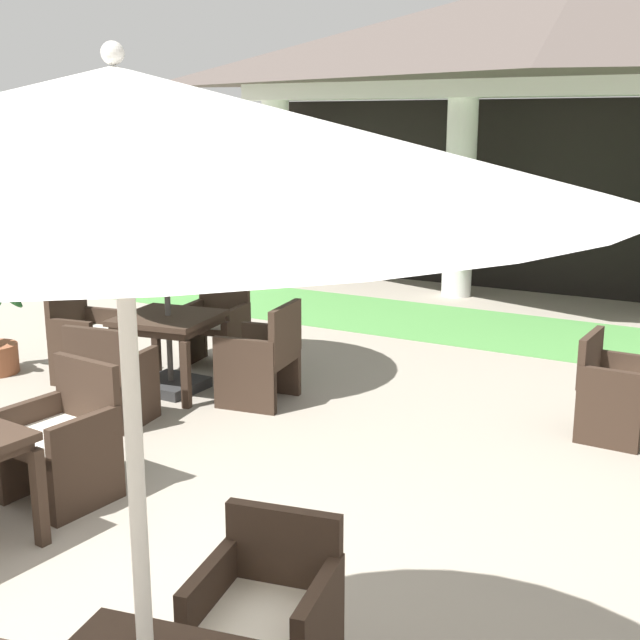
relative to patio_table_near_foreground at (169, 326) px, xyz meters
The scene contains 12 objects.
background_pavilion 6.66m from the patio_table_near_foreground, 67.52° to the left, with size 10.53×3.08×4.38m.
lawn_strip 4.49m from the patio_table_near_foreground, 58.64° to the left, with size 12.33×1.95×0.01m, color #519347.
patio_table_near_foreground is the anchor object (origin of this frame).
patio_umbrella_near_foreground 1.81m from the patio_table_near_foreground, 116.57° to the left, with size 2.28×2.28×2.74m.
patio_chair_near_foreground_west 0.97m from the patio_table_near_foreground, behind, with size 0.59×0.67×0.91m.
patio_chair_near_foreground_south 0.98m from the patio_table_near_foreground, 80.78° to the right, with size 0.64×0.63×0.88m.
patio_chair_near_foreground_north 0.98m from the patio_table_near_foreground, 99.22° to the left, with size 0.66×0.59×0.84m.
patio_chair_near_foreground_east 0.98m from the patio_table_near_foreground, ahead, with size 0.68×0.72×0.92m.
patio_chair_mid_left_north 2.35m from the patio_table_near_foreground, 67.43° to the right, with size 0.66×0.63×0.92m.
patio_chair_mid_right_west 3.95m from the patio_table_near_foreground, 12.33° to the left, with size 0.52×0.61×0.84m.
patio_umbrella_far_back 5.71m from the patio_table_near_foreground, 50.63° to the right, with size 2.63×2.63×2.69m.
patio_chair_far_back_north 4.59m from the patio_table_near_foreground, 45.07° to the right, with size 0.64×0.63×0.86m.
Camera 1 is at (2.67, -2.40, 2.49)m, focal length 46.72 mm.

